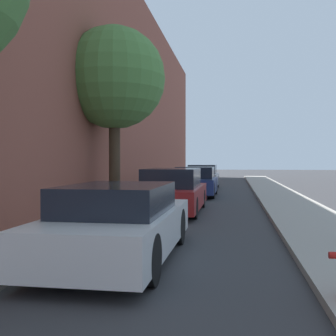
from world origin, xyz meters
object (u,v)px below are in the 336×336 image
parked_car_red (173,192)px  street_tree_far (114,79)px  parked_car_white (120,223)px  parked_car_silver (203,177)px  parked_car_navy (196,182)px

parked_car_red → street_tree_far: bearing=155.6°
street_tree_far → parked_car_red: bearing=-24.4°
parked_car_white → parked_car_silver: size_ratio=1.08×
parked_car_white → street_tree_far: street_tree_far is taller
parked_car_navy → parked_car_silver: size_ratio=0.97×
parked_car_red → parked_car_navy: (0.16, 5.87, -0.00)m
parked_car_white → parked_car_navy: bearing=89.5°
parked_car_silver → street_tree_far: size_ratio=0.66×
parked_car_navy → street_tree_far: bearing=-115.5°
street_tree_far → parked_car_silver: bearing=77.1°
street_tree_far → parked_car_white: bearing=-72.6°
parked_car_white → parked_car_red: parked_car_red is taller
parked_car_navy → parked_car_white: bearing=-90.5°
parked_car_red → parked_car_white: bearing=-89.4°
parked_car_silver → street_tree_far: street_tree_far is taller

